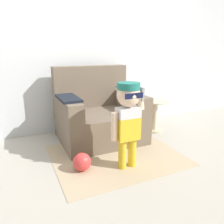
{
  "coord_description": "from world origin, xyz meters",
  "views": [
    {
      "loc": [
        -1.1,
        -2.48,
        1.14
      ],
      "look_at": [
        -0.1,
        -0.34,
        0.48
      ],
      "focal_mm": 35.0,
      "sensor_mm": 36.0,
      "label": 1
    }
  ],
  "objects": [
    {
      "name": "armchair",
      "position": [
        -0.09,
        0.12,
        0.32
      ],
      "size": [
        1.05,
        0.87,
        0.95
      ],
      "color": "#6B5B4C",
      "rests_on": "ground_plane"
    },
    {
      "name": "side_table",
      "position": [
        0.77,
        0.04,
        0.28
      ],
      "size": [
        0.39,
        0.39,
        0.46
      ],
      "color": "beige",
      "rests_on": "ground_plane"
    },
    {
      "name": "toy_ball",
      "position": [
        -0.55,
        -0.6,
        0.09
      ],
      "size": [
        0.18,
        0.18,
        0.18
      ],
      "color": "#D13838",
      "rests_on": "ground_plane"
    },
    {
      "name": "wall_back",
      "position": [
        0.0,
        0.64,
        1.3
      ],
      "size": [
        10.0,
        0.05,
        2.6
      ],
      "color": "silver",
      "rests_on": "ground_plane"
    },
    {
      "name": "ground_plane",
      "position": [
        0.0,
        0.0,
        0.0
      ],
      "size": [
        10.0,
        10.0,
        0.0
      ],
      "primitive_type": "plane",
      "color": "#ADA89E"
    },
    {
      "name": "rug",
      "position": [
        -0.1,
        -0.44,
        0.0
      ],
      "size": [
        1.4,
        1.17,
        0.01
      ],
      "color": "tan",
      "rests_on": "ground_plane"
    },
    {
      "name": "person_child",
      "position": [
        -0.12,
        -0.73,
        0.58
      ],
      "size": [
        0.35,
        0.26,
        0.86
      ],
      "color": "gold",
      "rests_on": "ground_plane"
    }
  ]
}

